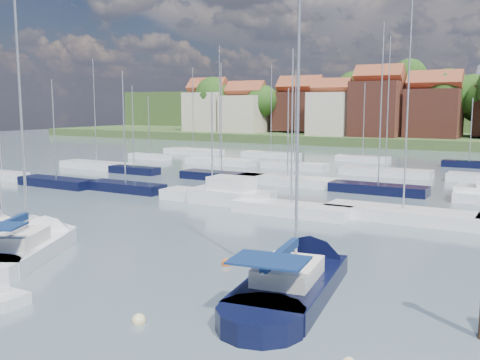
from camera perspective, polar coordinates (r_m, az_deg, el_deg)
The scene contains 7 objects.
ground at distance 59.47m, azimuth 13.56°, elevation 0.06°, with size 260.00×260.00×0.00m, color #485862.
sailboat_left at distance 34.25m, azimuth -23.29°, elevation -5.49°, with size 4.75×9.43×12.52m.
sailboat_centre at distance 31.55m, azimuth -20.99°, elevation -6.51°, with size 7.61×11.33×15.21m.
sailboat_navy at distance 24.57m, azimuth 6.59°, elevation -10.11°, with size 5.03×12.68×17.05m.
buoy_d at distance 20.71m, azimuth -10.74°, elevation -14.76°, with size 0.53×0.53×0.53m, color beige.
buoy_e at distance 27.15m, azimuth -1.47°, elevation -9.07°, with size 0.49×0.49×0.49m, color #D85914.
marina_field at distance 54.27m, azimuth 14.02°, elevation -0.24°, with size 79.62×41.41×15.93m.
Camera 1 is at (16.73, -16.51, 7.96)m, focal length 40.00 mm.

